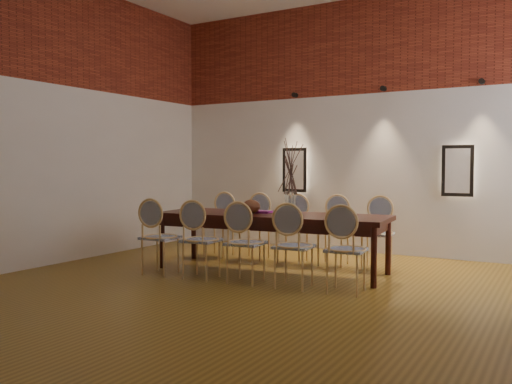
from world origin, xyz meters
The scene contains 25 objects.
floor centered at (0.00, 0.00, -0.01)m, with size 7.00×7.00×0.02m, color brown.
wall_back centered at (0.00, 3.55, 2.00)m, with size 7.00×0.10×4.00m, color silver.
wall_left centered at (-3.55, 0.00, 2.00)m, with size 0.10×7.00×4.00m, color silver.
brick_band_back centered at (0.00, 3.48, 3.25)m, with size 7.00×0.02×1.50m, color maroon.
brick_band_left centered at (-3.48, 0.00, 3.25)m, with size 0.02×7.00×1.50m, color maroon.
niche_left centered at (-1.30, 3.45, 1.30)m, with size 0.36×0.06×0.66m, color #FFEAC6.
niche_right centered at (1.30, 3.45, 1.30)m, with size 0.36×0.06×0.66m, color #FFEAC6.
spot_fixture_left centered at (-1.30, 3.42, 2.55)m, with size 0.08×0.08×0.10m, color black.
spot_fixture_mid centered at (0.20, 3.42, 2.55)m, with size 0.08×0.08×0.10m, color black.
spot_fixture_right centered at (1.60, 3.42, 2.55)m, with size 0.08×0.08×0.10m, color black.
dining_table centered at (-0.64, 1.39, 0.38)m, with size 3.01×0.97×0.75m, color #39100B.
chair_near_a centered at (-1.77, 0.52, 0.47)m, with size 0.44×0.44×0.94m, color #E5BF79, non-canonical shape.
chair_near_b centered at (-1.17, 0.57, 0.47)m, with size 0.44×0.44×0.94m, color #E5BF79, non-canonical shape.
chair_near_c centered at (-0.57, 0.63, 0.47)m, with size 0.44×0.44×0.94m, color #E5BF79, non-canonical shape.
chair_near_d centered at (0.03, 0.68, 0.47)m, with size 0.44×0.44×0.94m, color #E5BF79, non-canonical shape.
chair_near_e centered at (0.63, 0.74, 0.47)m, with size 0.44×0.44×0.94m, color #E5BF79, non-canonical shape.
chair_far_a centered at (-1.91, 2.04, 0.47)m, with size 0.44×0.44×0.94m, color #E5BF79, non-canonical shape.
chair_far_b centered at (-1.31, 2.09, 0.47)m, with size 0.44×0.44×0.94m, color #E5BF79, non-canonical shape.
chair_far_c centered at (-0.71, 2.15, 0.47)m, with size 0.44×0.44×0.94m, color #E5BF79, non-canonical shape.
chair_far_d centered at (-0.11, 2.20, 0.47)m, with size 0.44×0.44×0.94m, color #E5BF79, non-canonical shape.
chair_far_e centered at (0.49, 2.26, 0.47)m, with size 0.44×0.44×0.94m, color #E5BF79, non-canonical shape.
vase centered at (-0.38, 1.41, 0.90)m, with size 0.14×0.14×0.30m, color silver.
dried_branches centered at (-0.38, 1.41, 1.35)m, with size 0.50×0.50×0.70m, color #4B322A, non-canonical shape.
bowl centered at (-0.90, 1.31, 0.84)m, with size 0.24×0.24×0.18m, color #562914.
book centered at (-0.82, 1.44, 0.77)m, with size 0.26×0.18×0.03m, color #831E76.
Camera 1 is at (2.69, -4.76, 1.37)m, focal length 38.00 mm.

